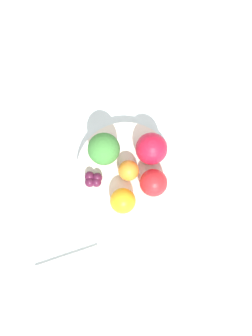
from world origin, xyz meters
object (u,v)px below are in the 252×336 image
(apple_red, at_px, (151,148))
(napkin, at_px, (77,295))
(orange_front, at_px, (128,171))
(grape_cluster, at_px, (93,179))
(bowl, at_px, (126,171))
(orange_back, at_px, (123,201))
(apple_green, at_px, (153,183))
(broccoli, at_px, (104,149))

(apple_red, bearing_deg, napkin, -151.54)
(orange_front, xyz_separation_m, grape_cluster, (-0.06, 0.03, -0.01))
(bowl, height_order, orange_back, orange_back)
(napkin, bearing_deg, orange_front, 32.82)
(apple_green, relative_size, grape_cluster, 1.43)
(orange_back, bearing_deg, grape_cluster, 108.80)
(apple_green, bearing_deg, bowl, 113.66)
(grape_cluster, bearing_deg, orange_front, -21.75)
(apple_green, height_order, orange_back, apple_green)
(napkin, bearing_deg, broccoli, 44.66)
(apple_green, distance_m, orange_back, 0.07)
(bowl, height_order, apple_red, apple_red)
(bowl, bearing_deg, apple_red, 1.76)
(broccoli, xyz_separation_m, grape_cluster, (-0.05, -0.03, -0.03))
(bowl, xyz_separation_m, orange_back, (-0.04, -0.05, 0.04))
(broccoli, relative_size, apple_red, 1.23)
(orange_front, bearing_deg, broccoli, 107.32)
(orange_front, distance_m, orange_back, 0.06)
(bowl, xyz_separation_m, grape_cluster, (-0.06, 0.02, 0.02))
(apple_green, bearing_deg, orange_front, 118.17)
(apple_red, xyz_separation_m, orange_back, (-0.10, -0.05, -0.01))
(apple_green, distance_m, grape_cluster, 0.12)
(orange_front, distance_m, napkin, 0.25)
(orange_front, height_order, grape_cluster, orange_front)
(orange_back, bearing_deg, apple_green, -4.08)
(bowl, bearing_deg, grape_cluster, 165.38)
(apple_red, relative_size, napkin, 0.34)
(orange_back, height_order, grape_cluster, orange_back)
(apple_red, distance_m, orange_front, 0.06)
(bowl, height_order, napkin, bowl)
(orange_front, distance_m, grape_cluster, 0.07)
(orange_back, xyz_separation_m, napkin, (-0.17, -0.09, -0.05))
(apple_red, distance_m, grape_cluster, 0.13)
(broccoli, relative_size, orange_front, 1.89)
(broccoli, distance_m, apple_green, 0.11)
(apple_green, height_order, napkin, apple_green)
(apple_red, bearing_deg, grape_cluster, 173.02)
(apple_green, bearing_deg, orange_back, 175.92)
(apple_red, relative_size, apple_green, 1.17)
(bowl, height_order, orange_front, orange_front)
(bowl, relative_size, orange_front, 4.89)
(broccoli, xyz_separation_m, napkin, (-0.19, -0.19, -0.07))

